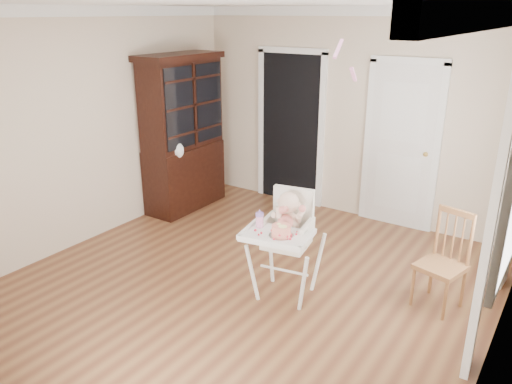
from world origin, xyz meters
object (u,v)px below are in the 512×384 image
Objects in this scene: cake at (281,231)px; sippy_cup at (260,219)px; china_cabinet at (183,133)px; high_chair at (286,233)px; dining_chair at (443,263)px.

cake is 0.27m from sippy_cup.
sippy_cup is 2.67m from china_cabinet.
cake is 0.11× the size of china_cabinet.
high_chair reaches higher than sippy_cup.
china_cabinet reaches higher than sippy_cup.
china_cabinet is (-2.40, 1.27, 0.39)m from high_chair.
sippy_cup is at bearing 168.50° from cake.
sippy_cup reaches higher than cake.
dining_chair is at bearing -9.34° from china_cabinet.
high_chair is 0.51× the size of china_cabinet.
high_chair reaches higher than cake.
high_chair is at bearing -27.85° from china_cabinet.
high_chair is 2.74m from china_cabinet.
china_cabinet is at bearing 148.71° from cake.
high_chair is 6.02× the size of sippy_cup.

